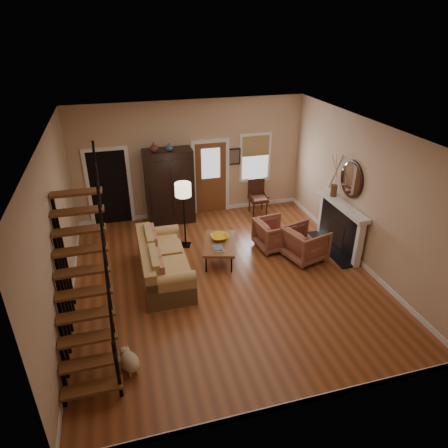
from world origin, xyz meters
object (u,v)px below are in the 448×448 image
object	(u,v)px
coffee_table	(219,251)
sofa	(164,261)
armchair_right	(274,234)
floor_lamp	(184,216)
armoire	(170,187)
armchair_left	(305,244)
side_chair	(258,198)

from	to	relation	value
coffee_table	sofa	bearing A→B (deg)	-163.48
armchair_right	floor_lamp	distance (m)	2.27
coffee_table	floor_lamp	size ratio (longest dim) A/B	0.73
armoire	floor_lamp	world-z (taller)	armoire
sofa	floor_lamp	size ratio (longest dim) A/B	1.35
armoire	coffee_table	bearing A→B (deg)	-71.55
sofa	armchair_right	size ratio (longest dim) A/B	2.76
sofa	armchair_left	xyz separation A→B (m)	(3.35, -0.08, -0.02)
armchair_left	armchair_right	bearing A→B (deg)	22.64
sofa	armoire	bearing A→B (deg)	78.37
coffee_table	armchair_left	world-z (taller)	armchair_left
coffee_table	armoire	bearing A→B (deg)	108.45
armchair_left	side_chair	xyz separation A→B (m)	(-0.23, 2.66, 0.10)
sofa	armchair_right	bearing A→B (deg)	11.92
armoire	sofa	size ratio (longest dim) A/B	0.91
floor_lamp	side_chair	distance (m)	2.77
floor_lamp	side_chair	bearing A→B (deg)	28.31
armchair_right	floor_lamp	world-z (taller)	floor_lamp
coffee_table	armchair_right	world-z (taller)	armchair_right
floor_lamp	sofa	bearing A→B (deg)	-118.85
armoire	coffee_table	size ratio (longest dim) A/B	1.69
armoire	side_chair	xyz separation A→B (m)	(2.55, -0.20, -0.54)
side_chair	sofa	bearing A→B (deg)	-140.47
armoire	floor_lamp	bearing A→B (deg)	-85.18
armoire	armchair_right	world-z (taller)	armoire
sofa	coffee_table	xyz separation A→B (m)	(1.37, 0.41, -0.19)
floor_lamp	side_chair	xyz separation A→B (m)	(2.42, 1.31, -0.35)
armchair_left	side_chair	distance (m)	2.67
armoire	sofa	bearing A→B (deg)	-101.68
armchair_left	floor_lamp	xyz separation A→B (m)	(-2.65, 1.36, 0.45)
armchair_left	floor_lamp	size ratio (longest dim) A/B	0.52
coffee_table	armchair_right	bearing A→B (deg)	7.35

